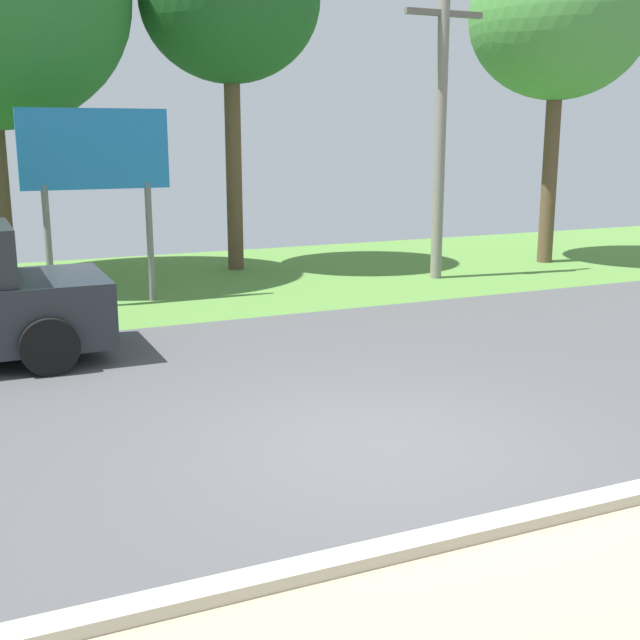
{
  "coord_description": "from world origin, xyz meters",
  "views": [
    {
      "loc": [
        -3.7,
        -6.78,
        3.06
      ],
      "look_at": [
        -0.21,
        1.0,
        1.1
      ],
      "focal_mm": 45.58,
      "sensor_mm": 36.0,
      "label": 1
    }
  ],
  "objects_px": {
    "tree_left_far": "(559,17)",
    "tree_right_mid": "(230,0)",
    "utility_pole": "(440,127)",
    "roadside_billboard": "(96,164)"
  },
  "relations": [
    {
      "from": "roadside_billboard",
      "to": "tree_left_far",
      "type": "xyz_separation_m",
      "value": [
        10.74,
        0.78,
        3.13
      ]
    },
    {
      "from": "roadside_billboard",
      "to": "tree_right_mid",
      "type": "distance_m",
      "value": 5.61
    },
    {
      "from": "utility_pole",
      "to": "roadside_billboard",
      "type": "xyz_separation_m",
      "value": [
        -7.09,
        0.07,
        -0.65
      ]
    },
    {
      "from": "utility_pole",
      "to": "roadside_billboard",
      "type": "bearing_deg",
      "value": 179.43
    },
    {
      "from": "roadside_billboard",
      "to": "tree_right_mid",
      "type": "relative_size",
      "value": 0.45
    },
    {
      "from": "utility_pole",
      "to": "tree_right_mid",
      "type": "xyz_separation_m",
      "value": [
        -3.59,
        2.92,
        2.69
      ]
    },
    {
      "from": "utility_pole",
      "to": "tree_right_mid",
      "type": "bearing_deg",
      "value": 140.84
    },
    {
      "from": "tree_right_mid",
      "to": "roadside_billboard",
      "type": "bearing_deg",
      "value": -140.79
    },
    {
      "from": "tree_left_far",
      "to": "tree_right_mid",
      "type": "distance_m",
      "value": 7.53
    },
    {
      "from": "tree_left_far",
      "to": "utility_pole",
      "type": "bearing_deg",
      "value": -166.89
    }
  ]
}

